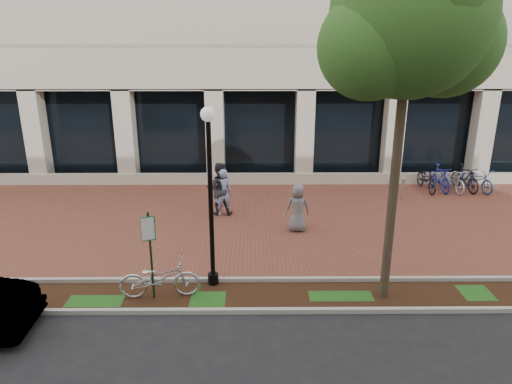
{
  "coord_description": "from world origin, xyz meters",
  "views": [
    {
      "loc": [
        -0.33,
        -15.36,
        6.04
      ],
      "look_at": [
        -0.22,
        -0.8,
        1.33
      ],
      "focal_mm": 32.0,
      "sensor_mm": 36.0,
      "label": 1
    }
  ],
  "objects_px": {
    "pedestrian_right": "(298,208)",
    "lamppost": "(210,190)",
    "pedestrian_left": "(223,193)",
    "bike_rack_cluster": "(452,179)",
    "street_tree": "(411,28)",
    "parking_sign": "(150,244)",
    "locked_bicycle": "(160,278)",
    "bollard": "(403,189)",
    "pedestrian_mid": "(219,189)"
  },
  "relations": [
    {
      "from": "pedestrian_left",
      "to": "bike_rack_cluster",
      "type": "relative_size",
      "value": 0.57
    },
    {
      "from": "parking_sign",
      "to": "pedestrian_left",
      "type": "xyz_separation_m",
      "value": [
        1.38,
        5.79,
        -0.57
      ]
    },
    {
      "from": "pedestrian_right",
      "to": "bike_rack_cluster",
      "type": "xyz_separation_m",
      "value": [
        7.12,
        4.46,
        -0.3
      ]
    },
    {
      "from": "pedestrian_left",
      "to": "pedestrian_mid",
      "type": "bearing_deg",
      "value": -65.29
    },
    {
      "from": "parking_sign",
      "to": "pedestrian_right",
      "type": "xyz_separation_m",
      "value": [
        3.98,
        4.34,
        -0.65
      ]
    },
    {
      "from": "lamppost",
      "to": "locked_bicycle",
      "type": "height_order",
      "value": "lamppost"
    },
    {
      "from": "parking_sign",
      "to": "pedestrian_left",
      "type": "relative_size",
      "value": 1.28
    },
    {
      "from": "lamppost",
      "to": "bollard",
      "type": "xyz_separation_m",
      "value": [
        7.11,
        6.74,
        -2.13
      ]
    },
    {
      "from": "pedestrian_right",
      "to": "bike_rack_cluster",
      "type": "distance_m",
      "value": 8.41
    },
    {
      "from": "locked_bicycle",
      "to": "bollard",
      "type": "bearing_deg",
      "value": -53.99
    },
    {
      "from": "pedestrian_left",
      "to": "bike_rack_cluster",
      "type": "bearing_deg",
      "value": -178.29
    },
    {
      "from": "street_tree",
      "to": "pedestrian_mid",
      "type": "height_order",
      "value": "street_tree"
    },
    {
      "from": "lamppost",
      "to": "street_tree",
      "type": "distance_m",
      "value": 5.8
    },
    {
      "from": "street_tree",
      "to": "pedestrian_left",
      "type": "relative_size",
      "value": 4.62
    },
    {
      "from": "lamppost",
      "to": "pedestrian_left",
      "type": "distance_m",
      "value": 5.36
    },
    {
      "from": "pedestrian_left",
      "to": "locked_bicycle",
      "type": "bearing_deg",
      "value": 62.44
    },
    {
      "from": "street_tree",
      "to": "locked_bicycle",
      "type": "relative_size",
      "value": 4.16
    },
    {
      "from": "parking_sign",
      "to": "street_tree",
      "type": "relative_size",
      "value": 0.28
    },
    {
      "from": "street_tree",
      "to": "pedestrian_right",
      "type": "xyz_separation_m",
      "value": [
        -1.82,
        4.27,
        -5.55
      ]
    },
    {
      "from": "parking_sign",
      "to": "pedestrian_left",
      "type": "distance_m",
      "value": 5.98
    },
    {
      "from": "lamppost",
      "to": "bike_rack_cluster",
      "type": "distance_m",
      "value": 12.78
    },
    {
      "from": "street_tree",
      "to": "pedestrian_right",
      "type": "height_order",
      "value": "street_tree"
    },
    {
      "from": "lamppost",
      "to": "pedestrian_mid",
      "type": "xyz_separation_m",
      "value": [
        -0.18,
        5.24,
        -1.63
      ]
    },
    {
      "from": "street_tree",
      "to": "bike_rack_cluster",
      "type": "height_order",
      "value": "street_tree"
    },
    {
      "from": "bollard",
      "to": "bike_rack_cluster",
      "type": "xyz_separation_m",
      "value": [
        2.57,
        1.34,
        0.03
      ]
    },
    {
      "from": "lamppost",
      "to": "street_tree",
      "type": "relative_size",
      "value": 0.56
    },
    {
      "from": "parking_sign",
      "to": "locked_bicycle",
      "type": "bearing_deg",
      "value": 4.06
    },
    {
      "from": "street_tree",
      "to": "parking_sign",
      "type": "bearing_deg",
      "value": -179.36
    },
    {
      "from": "lamppost",
      "to": "locked_bicycle",
      "type": "xyz_separation_m",
      "value": [
        -1.26,
        -0.64,
        -2.1
      ]
    },
    {
      "from": "parking_sign",
      "to": "street_tree",
      "type": "distance_m",
      "value": 7.6
    },
    {
      "from": "parking_sign",
      "to": "bike_rack_cluster",
      "type": "height_order",
      "value": "parking_sign"
    },
    {
      "from": "pedestrian_left",
      "to": "bollard",
      "type": "relative_size",
      "value": 1.84
    },
    {
      "from": "lamppost",
      "to": "pedestrian_left",
      "type": "relative_size",
      "value": 2.6
    },
    {
      "from": "parking_sign",
      "to": "pedestrian_mid",
      "type": "relative_size",
      "value": 1.16
    },
    {
      "from": "parking_sign",
      "to": "bike_rack_cluster",
      "type": "xyz_separation_m",
      "value": [
        11.1,
        8.8,
        -0.95
      ]
    },
    {
      "from": "locked_bicycle",
      "to": "pedestrian_right",
      "type": "bearing_deg",
      "value": -47.29
    },
    {
      "from": "parking_sign",
      "to": "bike_rack_cluster",
      "type": "distance_m",
      "value": 14.2
    },
    {
      "from": "bike_rack_cluster",
      "to": "street_tree",
      "type": "bearing_deg",
      "value": -129.76
    },
    {
      "from": "pedestrian_mid",
      "to": "pedestrian_right",
      "type": "height_order",
      "value": "pedestrian_mid"
    },
    {
      "from": "street_tree",
      "to": "pedestrian_mid",
      "type": "relative_size",
      "value": 4.19
    },
    {
      "from": "bollard",
      "to": "bike_rack_cluster",
      "type": "distance_m",
      "value": 2.9
    },
    {
      "from": "pedestrian_left",
      "to": "pedestrian_mid",
      "type": "height_order",
      "value": "pedestrian_mid"
    },
    {
      "from": "street_tree",
      "to": "pedestrian_mid",
      "type": "xyz_separation_m",
      "value": [
        -4.56,
        5.89,
        -5.38
      ]
    },
    {
      "from": "street_tree",
      "to": "bollard",
      "type": "xyz_separation_m",
      "value": [
        2.73,
        7.39,
        -5.87
      ]
    },
    {
      "from": "pedestrian_right",
      "to": "lamppost",
      "type": "bearing_deg",
      "value": 56.17
    },
    {
      "from": "locked_bicycle",
      "to": "pedestrian_right",
      "type": "distance_m",
      "value": 5.74
    },
    {
      "from": "pedestrian_mid",
      "to": "bollard",
      "type": "bearing_deg",
      "value": -169.16
    },
    {
      "from": "locked_bicycle",
      "to": "pedestrian_right",
      "type": "relative_size",
      "value": 1.22
    },
    {
      "from": "parking_sign",
      "to": "pedestrian_mid",
      "type": "xyz_separation_m",
      "value": [
        1.24,
        5.95,
        -0.48
      ]
    },
    {
      "from": "bollard",
      "to": "bike_rack_cluster",
      "type": "height_order",
      "value": "bike_rack_cluster"
    }
  ]
}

